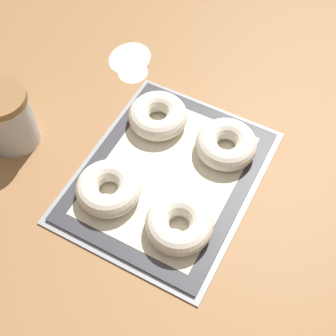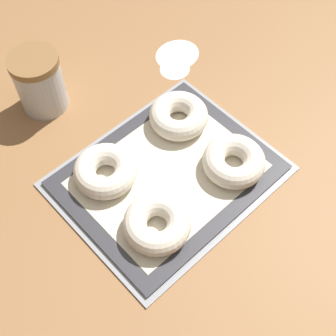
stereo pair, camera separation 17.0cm
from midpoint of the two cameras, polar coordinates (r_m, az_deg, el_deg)
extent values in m
plane|color=olive|center=(0.97, -4.00, -1.92)|extent=(2.80, 2.80, 0.00)
cube|color=#93969B|center=(0.97, -4.96, -1.67)|extent=(0.43, 0.35, 0.01)
cube|color=#333338|center=(0.97, -4.98, -1.51)|extent=(0.41, 0.33, 0.00)
cube|color=beige|center=(0.96, -4.98, -1.49)|extent=(0.35, 0.27, 0.00)
torus|color=silver|center=(0.88, -4.12, -7.62)|extent=(0.13, 0.13, 0.05)
torus|color=silver|center=(0.97, 2.26, 2.25)|extent=(0.13, 0.13, 0.05)
torus|color=silver|center=(0.94, -12.42, -3.17)|extent=(0.13, 0.13, 0.05)
torus|color=silver|center=(1.03, -5.96, 5.75)|extent=(0.13, 0.13, 0.05)
cylinder|color=silver|center=(1.06, -23.24, 4.69)|extent=(0.11, 0.11, 0.13)
ellipsoid|color=white|center=(1.20, -8.80, 12.70)|extent=(0.12, 0.10, 0.00)
ellipsoid|color=white|center=(1.17, -8.51, 11.01)|extent=(0.07, 0.07, 0.00)
camera|label=1|loc=(0.08, -95.19, -7.93)|focal=50.00mm
camera|label=2|loc=(0.08, 84.81, 7.93)|focal=50.00mm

